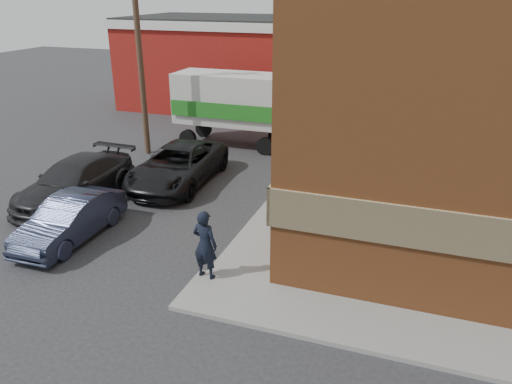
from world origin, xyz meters
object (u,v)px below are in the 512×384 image
Objects in this scene: warehouse at (255,63)px; box_truck at (245,106)px; man at (205,244)px; suv_b at (75,182)px; suv_a at (178,165)px; utility_pole at (139,50)px; sedan at (70,219)px.

warehouse reaches higher than box_truck.
suv_b is at bearing -18.87° from man.
suv_a is (1.76, -14.10, -2.05)m from warehouse.
utility_pole is 1.70× the size of suv_b.
suv_a is at bearing -49.39° from man.
utility_pole reaches higher than suv_a.
box_truck is (-3.29, 11.75, 0.95)m from man.
man reaches higher than suv_a.
warehouse reaches higher than man.
suv_b is at bearing -112.00° from box_truck.
utility_pole reaches higher than suv_b.
utility_pole is 2.20× the size of sedan.
suv_a is 5.78m from box_truck.
box_truck is (1.63, 10.98, 1.35)m from sedan.
warehouse is at bearing 94.43° from suv_a.
suv_b is (0.59, -5.95, -3.98)m from utility_pole.
suv_a is at bearing -82.89° from warehouse.
utility_pole is 9.70m from sedan.
suv_a is at bearing 79.94° from sedan.
sedan is 3.10m from suv_b.
sedan is 5.46m from suv_a.
suv_b is 9.20m from box_truck.
box_truck reaches higher than suv_b.
suv_a is (-4.04, 6.15, -0.31)m from man.
suv_a is (3.26, -3.10, -3.98)m from utility_pole.
utility_pole reaches higher than man.
warehouse is 1.81× the size of utility_pole.
utility_pole is 6.00m from suv_a.
man is 7.37m from suv_a.
suv_a and suv_b have the same top height.
warehouse reaches higher than suv_a.
man is (7.30, -9.25, -3.67)m from utility_pole.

